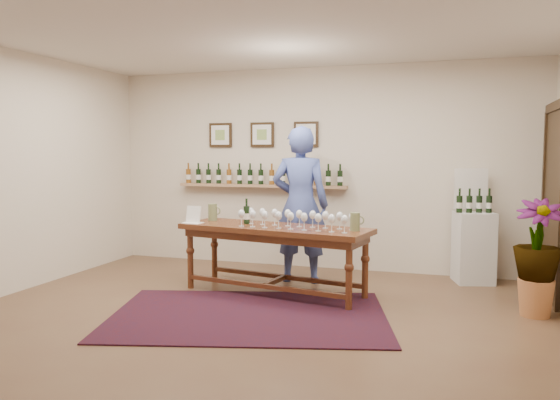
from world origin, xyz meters
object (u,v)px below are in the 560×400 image
(display_pedestal, at_px, (473,247))
(potted_plant, at_px, (537,258))
(person, at_px, (300,205))
(tasting_table, at_px, (274,236))

(display_pedestal, bearing_deg, potted_plant, -67.42)
(potted_plant, relative_size, person, 0.52)
(person, bearing_deg, tasting_table, 74.22)
(display_pedestal, distance_m, potted_plant, 1.43)
(tasting_table, distance_m, person, 0.74)
(tasting_table, relative_size, display_pedestal, 2.60)
(potted_plant, bearing_deg, tasting_table, 179.16)
(tasting_table, height_order, potted_plant, potted_plant)
(display_pedestal, bearing_deg, tasting_table, -149.94)
(display_pedestal, relative_size, potted_plant, 0.88)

